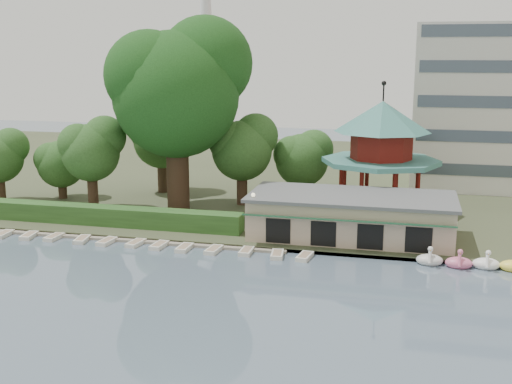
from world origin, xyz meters
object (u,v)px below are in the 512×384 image
(boathouse, at_px, (351,216))
(big_tree, at_px, (178,84))
(dock, at_px, (108,237))
(pavilion, at_px, (381,146))

(boathouse, height_order, big_tree, big_tree)
(dock, relative_size, big_tree, 1.67)
(boathouse, xyz_separation_m, big_tree, (-18.82, 6.24, 11.35))
(boathouse, relative_size, big_tree, 0.91)
(big_tree, bearing_deg, pavilion, 10.31)
(boathouse, distance_m, pavilion, 11.43)
(dock, xyz_separation_m, boathouse, (22.00, 4.77, 2.25))
(boathouse, height_order, pavilion, pavilion)
(dock, bearing_deg, big_tree, 73.90)
(dock, distance_m, big_tree, 17.79)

